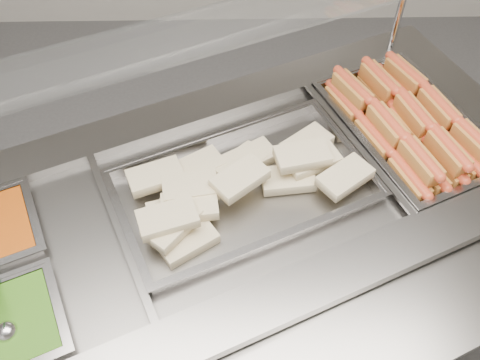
{
  "coord_description": "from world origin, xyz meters",
  "views": [
    {
      "loc": [
        0.16,
        -0.58,
        2.08
      ],
      "look_at": [
        0.17,
        0.36,
        0.93
      ],
      "focal_mm": 40.0,
      "sensor_mm": 36.0,
      "label": 1
    }
  ],
  "objects_px": {
    "steam_counter": "(227,272)",
    "sneeze_guard": "(184,37)",
    "pan_hotdogs": "(406,133)",
    "serving_spoon": "(4,325)",
    "pan_wraps": "(243,190)"
  },
  "relations": [
    {
      "from": "steam_counter",
      "to": "sneeze_guard",
      "type": "distance_m",
      "value": 0.85
    },
    {
      "from": "pan_hotdogs",
      "to": "serving_spoon",
      "type": "distance_m",
      "value": 1.26
    },
    {
      "from": "pan_hotdogs",
      "to": "pan_wraps",
      "type": "height_order",
      "value": "same"
    },
    {
      "from": "serving_spoon",
      "to": "pan_wraps",
      "type": "bearing_deg",
      "value": 36.44
    },
    {
      "from": "serving_spoon",
      "to": "steam_counter",
      "type": "bearing_deg",
      "value": 37.61
    },
    {
      "from": "sneeze_guard",
      "to": "pan_wraps",
      "type": "xyz_separation_m",
      "value": [
        0.14,
        -0.18,
        -0.39
      ]
    },
    {
      "from": "serving_spoon",
      "to": "sneeze_guard",
      "type": "bearing_deg",
      "value": 54.85
    },
    {
      "from": "steam_counter",
      "to": "pan_wraps",
      "type": "height_order",
      "value": "pan_wraps"
    },
    {
      "from": "pan_wraps",
      "to": "serving_spoon",
      "type": "xyz_separation_m",
      "value": [
        -0.56,
        -0.41,
        0.04
      ]
    },
    {
      "from": "steam_counter",
      "to": "pan_wraps",
      "type": "bearing_deg",
      "value": 23.92
    },
    {
      "from": "steam_counter",
      "to": "pan_hotdogs",
      "type": "xyz_separation_m",
      "value": [
        0.58,
        0.26,
        0.41
      ]
    },
    {
      "from": "serving_spoon",
      "to": "pan_hotdogs",
      "type": "bearing_deg",
      "value": 30.81
    },
    {
      "from": "pan_wraps",
      "to": "serving_spoon",
      "type": "height_order",
      "value": "serving_spoon"
    },
    {
      "from": "sneeze_guard",
      "to": "serving_spoon",
      "type": "bearing_deg",
      "value": -125.15
    },
    {
      "from": "sneeze_guard",
      "to": "pan_hotdogs",
      "type": "xyz_separation_m",
      "value": [
        0.67,
        0.05,
        -0.41
      ]
    }
  ]
}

